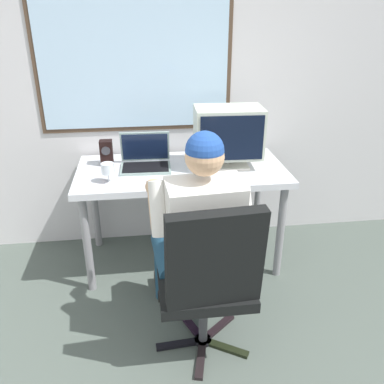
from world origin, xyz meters
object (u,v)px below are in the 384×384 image
Objects in this scene: desk at (182,179)px; person_seated at (198,232)px; wine_glass at (108,169)px; crt_monitor at (228,133)px; office_chair at (209,276)px; desk_speaker at (106,153)px; laptop at (145,158)px.

person_seated reaches higher than desk.
wine_glass is (-0.50, 0.54, 0.18)m from person_seated.
crt_monitor is (0.31, 0.72, 0.33)m from person_seated.
desk is 0.45m from crt_monitor.
desk is 0.98m from office_chair.
person_seated reaches higher than desk_speaker.
crt_monitor is at bearing -6.76° from laptop.
person_seated is 7.06× the size of desk_speaker.
desk is at bearing 20.53° from wine_glass.
office_chair is 7.49× the size of wine_glass.
desk_speaker is at bearing 170.70° from crt_monitor.
desk is at bearing -15.40° from desk_speaker.
laptop reaches higher than office_chair.
desk is 1.49× the size of office_chair.
wine_glass is (-0.24, -0.25, 0.03)m from laptop.
desk is at bearing 91.96° from office_chair.
person_seated is at bearing -58.32° from desk_speaker.
desk_speaker is at bearing 121.68° from person_seated.
person_seated is at bearing -46.77° from wine_glass.
office_chair is 0.99m from wine_glass.
crt_monitor is at bearing -9.30° from desk_speaker.
desk_speaker reaches higher than wine_glass.
laptop is (-0.57, 0.07, -0.18)m from crt_monitor.
desk_speaker is (-0.55, 1.11, 0.29)m from office_chair.
desk_speaker is at bearing 164.60° from desk.
desk is 0.56m from desk_speaker.
desk_speaker is at bearing 94.77° from wine_glass.
laptop is at bearing 108.31° from person_seated.
office_chair is 1.28m from desk_speaker.
crt_monitor is 3.61× the size of wine_glass.
desk is 0.29m from laptop.
person_seated is 2.68× the size of crt_monitor.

